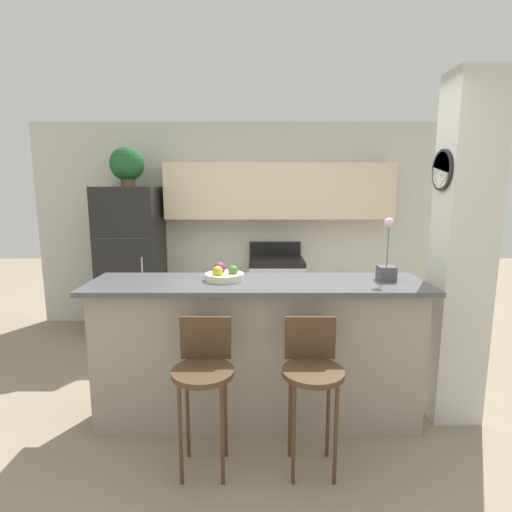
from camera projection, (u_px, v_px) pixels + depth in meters
The scene contains 12 objects.
ground_plane at pixel (256, 417), 3.09m from camera, with size 14.00×14.00×0.00m, color gray.
wall_back at pixel (265, 212), 5.02m from camera, with size 5.60×0.38×2.55m.
pillar_right at pixel (460, 253), 2.93m from camera, with size 0.38×0.32×2.55m.
counter_bar at pixel (256, 351), 3.00m from camera, with size 2.46×0.63×1.08m.
refrigerator at pixel (131, 261), 4.79m from camera, with size 0.68×0.71×1.76m.
stove_range at pixel (275, 294), 4.90m from camera, with size 0.65×0.65×1.07m.
bar_stool_left at pixel (203, 372), 2.45m from camera, with size 0.38×0.38×0.95m.
bar_stool_right at pixel (311, 372), 2.45m from camera, with size 0.38×0.38×0.95m.
potted_plant_on_fridge at pixel (126, 165), 4.60m from camera, with size 0.39×0.39×0.46m.
orchid_vase at pixel (385, 264), 2.93m from camera, with size 0.12×0.12×0.46m.
fruit_bowl at pixel (222, 275), 2.96m from camera, with size 0.29×0.29×0.12m.
trash_bin at pixel (176, 323), 4.67m from camera, with size 0.28×0.28×0.38m.
Camera 1 is at (-0.01, -2.83, 1.76)m, focal length 28.00 mm.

